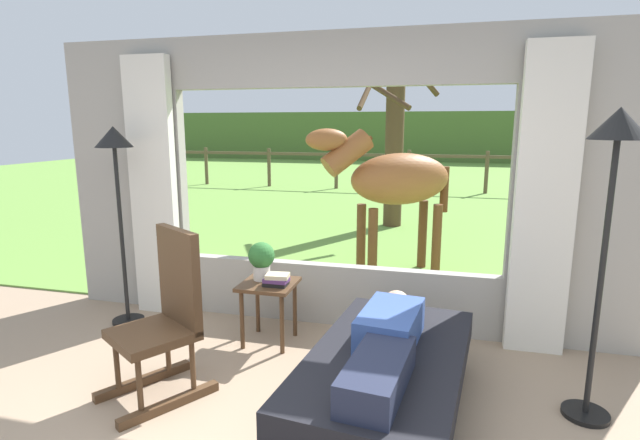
{
  "coord_description": "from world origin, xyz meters",
  "views": [
    {
      "loc": [
        0.94,
        -1.83,
        1.79
      ],
      "look_at": [
        0.0,
        1.8,
        1.05
      ],
      "focal_mm": 27.15,
      "sensor_mm": 36.0,
      "label": 1
    }
  ],
  "objects": [
    {
      "name": "side_table",
      "position": [
        -0.42,
        1.73,
        0.43
      ],
      "size": [
        0.44,
        0.44,
        0.52
      ],
      "color": "#4C331E",
      "rests_on": "ground_plane"
    },
    {
      "name": "curtain_panel_right",
      "position": [
        1.69,
        2.12,
        1.2
      ],
      "size": [
        0.44,
        0.1,
        2.4
      ],
      "primitive_type": "cube",
      "color": "silver",
      "rests_on": "ground_plane"
    },
    {
      "name": "reclining_person",
      "position": [
        0.65,
        0.89,
        0.52
      ],
      "size": [
        0.41,
        1.44,
        0.22
      ],
      "rotation": [
        0.0,
        0.0,
        -0.11
      ],
      "color": "#334C8C",
      "rests_on": "recliner_sofa"
    },
    {
      "name": "distant_hill_ridge",
      "position": [
        0.0,
        23.0,
        1.2
      ],
      "size": [
        36.0,
        2.0,
        2.4
      ],
      "primitive_type": "cube",
      "color": "#4C6930",
      "rests_on": "ground_plane"
    },
    {
      "name": "horse",
      "position": [
        0.38,
        3.79,
        1.16
      ],
      "size": [
        1.69,
        1.31,
        1.73
      ],
      "rotation": [
        0.0,
        0.0,
        2.16
      ],
      "color": "brown",
      "rests_on": "outdoor_pasture_lawn"
    },
    {
      "name": "floor_lamp_left",
      "position": [
        -1.83,
        1.79,
        1.44
      ],
      "size": [
        0.32,
        0.32,
        1.78
      ],
      "color": "black",
      "rests_on": "ground_plane"
    },
    {
      "name": "recliner_sofa",
      "position": [
        0.65,
        0.94,
        0.22
      ],
      "size": [
        1.09,
        1.79,
        0.42
      ],
      "rotation": [
        0.0,
        0.0,
        -0.11
      ],
      "color": "black",
      "rests_on": "ground_plane"
    },
    {
      "name": "book_stack",
      "position": [
        -0.33,
        1.67,
        0.57
      ],
      "size": [
        0.21,
        0.16,
        0.1
      ],
      "color": "black",
      "rests_on": "side_table"
    },
    {
      "name": "pasture_fence_line",
      "position": [
        0.0,
        11.4,
        0.74
      ],
      "size": [
        16.1,
        0.1,
        1.1
      ],
      "color": "brown",
      "rests_on": "outdoor_pasture_lawn"
    },
    {
      "name": "floor_lamp_right",
      "position": [
        1.86,
        1.23,
        1.53
      ],
      "size": [
        0.32,
        0.32,
        1.89
      ],
      "color": "black",
      "rests_on": "ground_plane"
    },
    {
      "name": "outdoor_pasture_lawn",
      "position": [
        0.0,
        13.16,
        0.01
      ],
      "size": [
        36.0,
        21.68,
        0.02
      ],
      "primitive_type": "cube",
      "color": "olive",
      "rests_on": "ground_plane"
    },
    {
      "name": "potted_plant",
      "position": [
        -0.5,
        1.79,
        0.7
      ],
      "size": [
        0.22,
        0.22,
        0.32
      ],
      "color": "silver",
      "rests_on": "side_table"
    },
    {
      "name": "back_wall_with_window",
      "position": [
        0.0,
        2.26,
        1.25
      ],
      "size": [
        5.2,
        0.12,
        2.55
      ],
      "color": "#9E998E",
      "rests_on": "ground_plane"
    },
    {
      "name": "rocking_chair",
      "position": [
        -0.81,
        0.84,
        0.55
      ],
      "size": [
        0.75,
        0.82,
        1.12
      ],
      "rotation": [
        0.0,
        0.0,
        -0.56
      ],
      "color": "#4C331E",
      "rests_on": "ground_plane"
    },
    {
      "name": "curtain_panel_left",
      "position": [
        -1.69,
        2.12,
        1.2
      ],
      "size": [
        0.44,
        0.1,
        2.4
      ],
      "primitive_type": "cube",
      "color": "silver",
      "rests_on": "ground_plane"
    },
    {
      "name": "pasture_tree",
      "position": [
        0.05,
        6.66,
        1.44
      ],
      "size": [
        1.65,
        1.53,
        3.19
      ],
      "color": "#4C3823",
      "rests_on": "outdoor_pasture_lawn"
    }
  ]
}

